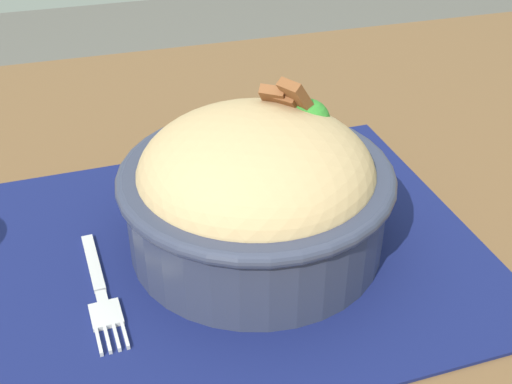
% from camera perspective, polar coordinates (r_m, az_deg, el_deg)
% --- Properties ---
extents(table, '(1.34, 0.88, 0.74)m').
position_cam_1_polar(table, '(0.59, -4.67, -9.56)').
color(table, brown).
rests_on(table, ground_plane).
extents(placemat, '(0.47, 0.34, 0.00)m').
position_cam_1_polar(placemat, '(0.53, -5.42, -5.87)').
color(placemat, '#11194C').
rests_on(placemat, table).
extents(bowl, '(0.22, 0.22, 0.13)m').
position_cam_1_polar(bowl, '(0.51, 0.05, 0.34)').
color(bowl, '#2D3347').
rests_on(bowl, placemat).
extents(fork, '(0.02, 0.13, 0.00)m').
position_cam_1_polar(fork, '(0.51, -13.27, -8.66)').
color(fork, '#BCBCBC').
rests_on(fork, placemat).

